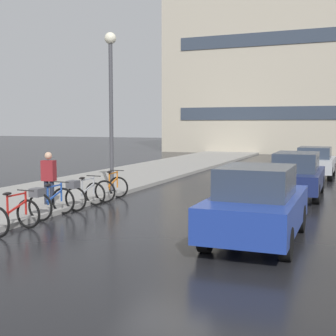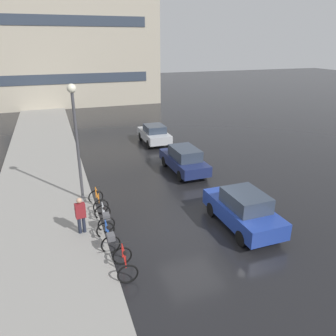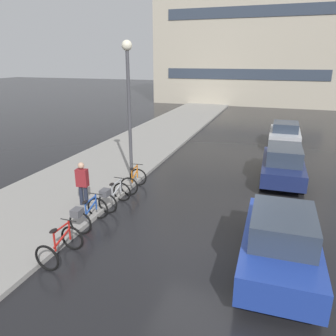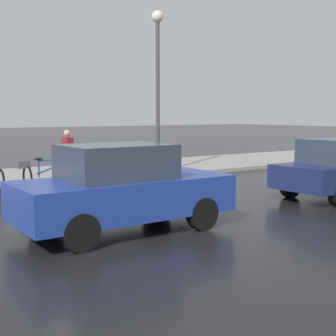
{
  "view_description": "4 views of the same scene",
  "coord_description": "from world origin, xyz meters",
  "px_view_note": "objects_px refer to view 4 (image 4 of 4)",
  "views": [
    {
      "loc": [
        4.11,
        -10.37,
        2.55
      ],
      "look_at": [
        -1.43,
        3.31,
        1.16
      ],
      "focal_mm": 50.0,
      "sensor_mm": 36.0,
      "label": 1
    },
    {
      "loc": [
        -5.0,
        -10.95,
        7.53
      ],
      "look_at": [
        0.22,
        3.75,
        1.45
      ],
      "focal_mm": 35.0,
      "sensor_mm": 36.0,
      "label": 2
    },
    {
      "loc": [
        1.78,
        -7.91,
        5.08
      ],
      "look_at": [
        -1.58,
        2.03,
        1.55
      ],
      "focal_mm": 35.0,
      "sensor_mm": 36.0,
      "label": 3
    },
    {
      "loc": [
        9.82,
        -4.58,
        2.21
      ],
      "look_at": [
        0.87,
        1.5,
        0.96
      ],
      "focal_mm": 50.0,
      "sensor_mm": 36.0,
      "label": 4
    }
  ],
  "objects_px": {
    "bicycle_third": "(90,170)",
    "car_blue": "(122,189)",
    "pedestrian": "(68,153)",
    "streetlamp": "(158,67)",
    "bicycle_second": "(40,173)",
    "bicycle_farthest": "(140,169)"
  },
  "relations": [
    {
      "from": "bicycle_second",
      "to": "streetlamp",
      "type": "distance_m",
      "value": 5.61
    },
    {
      "from": "bicycle_third",
      "to": "streetlamp",
      "type": "distance_m",
      "value": 4.5
    },
    {
      "from": "bicycle_third",
      "to": "car_blue",
      "type": "distance_m",
      "value": 5.92
    },
    {
      "from": "bicycle_third",
      "to": "car_blue",
      "type": "xyz_separation_m",
      "value": [
        5.59,
        -1.91,
        0.32
      ]
    },
    {
      "from": "bicycle_second",
      "to": "streetlamp",
      "type": "relative_size",
      "value": 0.24
    },
    {
      "from": "bicycle_third",
      "to": "pedestrian",
      "type": "bearing_deg",
      "value": -162.71
    },
    {
      "from": "pedestrian",
      "to": "streetlamp",
      "type": "xyz_separation_m",
      "value": [
        0.35,
        3.24,
        2.88
      ]
    },
    {
      "from": "bicycle_third",
      "to": "car_blue",
      "type": "relative_size",
      "value": 0.34
    },
    {
      "from": "bicycle_farthest",
      "to": "car_blue",
      "type": "distance_m",
      "value": 6.74
    },
    {
      "from": "pedestrian",
      "to": "car_blue",
      "type": "bearing_deg",
      "value": -13.64
    },
    {
      "from": "bicycle_farthest",
      "to": "pedestrian",
      "type": "distance_m",
      "value": 2.4
    },
    {
      "from": "bicycle_third",
      "to": "pedestrian",
      "type": "xyz_separation_m",
      "value": [
        -0.99,
        -0.31,
        0.47
      ]
    },
    {
      "from": "bicycle_farthest",
      "to": "streetlamp",
      "type": "relative_size",
      "value": 0.2
    },
    {
      "from": "car_blue",
      "to": "bicycle_third",
      "type": "bearing_deg",
      "value": 161.19
    },
    {
      "from": "car_blue",
      "to": "bicycle_farthest",
      "type": "bearing_deg",
      "value": 146.51
    },
    {
      "from": "bicycle_farthest",
      "to": "streetlamp",
      "type": "height_order",
      "value": "streetlamp"
    },
    {
      "from": "car_blue",
      "to": "pedestrian",
      "type": "distance_m",
      "value": 6.78
    },
    {
      "from": "pedestrian",
      "to": "streetlamp",
      "type": "bearing_deg",
      "value": 83.77
    },
    {
      "from": "bicycle_second",
      "to": "streetlamp",
      "type": "bearing_deg",
      "value": 96.83
    },
    {
      "from": "bicycle_third",
      "to": "pedestrian",
      "type": "relative_size",
      "value": 0.82
    },
    {
      "from": "bicycle_third",
      "to": "bicycle_farthest",
      "type": "distance_m",
      "value": 1.81
    },
    {
      "from": "bicycle_second",
      "to": "car_blue",
      "type": "distance_m",
      "value": 5.72
    }
  ]
}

